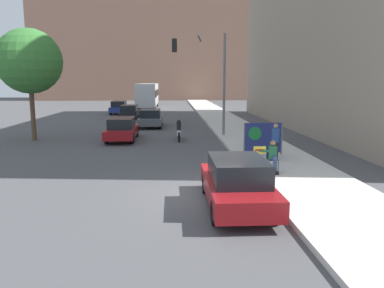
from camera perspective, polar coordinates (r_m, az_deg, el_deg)
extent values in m
plane|color=#4F4F51|center=(12.29, 2.36, -7.70)|extent=(160.00, 160.00, 0.00)
cube|color=beige|center=(27.34, 7.03, 1.99)|extent=(3.62, 90.00, 0.17)
cube|color=#936B56|center=(79.87, -3.91, 18.42)|extent=(52.00, 12.00, 32.05)
cylinder|color=#474C56|center=(14.66, 11.64, -3.42)|extent=(0.03, 0.03, 0.46)
cylinder|color=#474C56|center=(14.76, 13.03, -3.38)|extent=(0.03, 0.03, 0.46)
cylinder|color=#474C56|center=(15.01, 11.28, -3.11)|extent=(0.03, 0.03, 0.46)
cylinder|color=#474C56|center=(15.10, 12.64, -3.07)|extent=(0.03, 0.03, 0.46)
cube|color=navy|center=(14.83, 12.18, -2.33)|extent=(0.40, 0.40, 0.02)
cube|color=navy|center=(14.97, 12.02, -1.44)|extent=(0.40, 0.02, 0.38)
cylinder|color=#334775|center=(14.66, 12.36, -2.08)|extent=(0.18, 0.42, 0.18)
cylinder|color=#334775|center=(14.53, 12.53, -3.56)|extent=(0.16, 0.16, 0.46)
cube|color=black|center=(14.52, 12.57, -4.31)|extent=(0.20, 0.28, 0.10)
cylinder|color=#236642|center=(14.81, 12.19, -1.29)|extent=(0.34, 0.34, 0.52)
sphere|color=#936B4C|center=(14.74, 12.24, 0.13)|extent=(0.22, 0.22, 0.22)
cylinder|color=#236642|center=(14.63, 11.04, -1.06)|extent=(0.45, 0.09, 0.09)
cube|color=yellow|center=(14.58, 10.28, -0.90)|extent=(0.48, 0.02, 0.28)
cube|color=#AD1414|center=(14.57, 10.29, -0.91)|extent=(0.36, 0.01, 0.07)
cylinder|color=black|center=(17.15, 12.51, -1.02)|extent=(0.28, 0.28, 0.79)
cylinder|color=navy|center=(17.04, 12.60, 1.31)|extent=(0.34, 0.34, 0.62)
sphere|color=tan|center=(16.99, 12.65, 2.69)|extent=(0.21, 0.21, 0.21)
cylinder|color=slate|center=(17.98, 7.96, 0.78)|extent=(0.06, 0.06, 1.52)
cylinder|color=slate|center=(18.41, 13.51, 0.81)|extent=(0.06, 0.06, 1.52)
cube|color=navy|center=(18.17, 10.78, 0.95)|extent=(1.81, 0.02, 1.42)
cylinder|color=#197A33|center=(18.02, 9.58, 1.60)|extent=(0.63, 0.01, 0.63)
cylinder|color=slate|center=(24.42, 4.92, 8.92)|extent=(0.16, 0.16, 6.45)
cylinder|color=slate|center=(24.60, 1.15, 15.79)|extent=(0.52, 3.19, 0.11)
cube|color=black|center=(24.69, -2.69, 14.78)|extent=(0.34, 0.34, 0.84)
sphere|color=green|center=(24.67, -2.69, 14.13)|extent=(0.18, 0.18, 0.18)
cube|color=maroon|center=(11.07, 6.81, -6.74)|extent=(1.76, 4.36, 0.56)
cube|color=black|center=(10.75, 7.04, -3.91)|extent=(1.51, 2.27, 0.65)
cylinder|color=black|center=(12.32, 2.16, -6.10)|extent=(0.22, 0.64, 0.64)
cylinder|color=black|center=(12.55, 9.22, -5.93)|extent=(0.22, 0.64, 0.64)
cylinder|color=black|center=(9.76, 3.63, -10.36)|extent=(0.22, 0.64, 0.64)
cylinder|color=black|center=(10.05, 12.53, -9.98)|extent=(0.22, 0.64, 0.64)
cube|color=maroon|center=(23.84, -10.56, 1.88)|extent=(1.70, 4.63, 0.52)
cube|color=black|center=(23.59, -10.66, 3.19)|extent=(1.46, 2.41, 0.62)
cylinder|color=black|center=(25.38, -11.80, 1.81)|extent=(0.22, 0.64, 0.64)
cylinder|color=black|center=(25.20, -8.47, 1.85)|extent=(0.22, 0.64, 0.64)
cylinder|color=black|center=(22.58, -12.87, 0.83)|extent=(0.22, 0.64, 0.64)
cylinder|color=black|center=(22.38, -9.14, 0.87)|extent=(0.22, 0.64, 0.64)
cube|color=#565B60|center=(30.65, -6.32, 3.65)|extent=(1.83, 4.78, 0.52)
cube|color=black|center=(30.41, -6.36, 4.68)|extent=(1.57, 2.48, 0.62)
cylinder|color=black|center=(32.20, -7.60, 3.52)|extent=(0.22, 0.64, 0.64)
cylinder|color=black|center=(32.11, -4.74, 3.56)|extent=(0.22, 0.64, 0.64)
cylinder|color=black|center=(29.26, -8.05, 2.92)|extent=(0.22, 0.64, 0.64)
cylinder|color=black|center=(29.17, -4.89, 2.96)|extent=(0.22, 0.64, 0.64)
cube|color=black|center=(37.46, -9.51, 4.61)|extent=(1.73, 4.37, 0.49)
cube|color=black|center=(37.24, -9.57, 5.42)|extent=(1.49, 2.27, 0.60)
cylinder|color=black|center=(38.90, -10.40, 4.47)|extent=(0.22, 0.64, 0.64)
cylinder|color=black|center=(38.74, -8.17, 4.51)|extent=(0.22, 0.64, 0.64)
cylinder|color=black|center=(36.23, -10.93, 4.09)|extent=(0.22, 0.64, 0.64)
cylinder|color=black|center=(36.06, -8.54, 4.13)|extent=(0.22, 0.64, 0.64)
cube|color=navy|center=(43.32, -11.04, 5.25)|extent=(1.72, 4.28, 0.54)
cube|color=black|center=(43.11, -11.10, 6.01)|extent=(1.48, 2.23, 0.64)
cylinder|color=black|center=(44.76, -11.76, 5.07)|extent=(0.22, 0.64, 0.64)
cylinder|color=black|center=(44.56, -9.84, 5.11)|extent=(0.22, 0.64, 0.64)
cylinder|color=black|center=(42.14, -12.29, 4.79)|extent=(0.22, 0.64, 0.64)
cylinder|color=black|center=(41.93, -10.26, 4.83)|extent=(0.22, 0.64, 0.64)
cube|color=silver|center=(52.12, -6.75, 7.53)|extent=(2.48, 11.94, 2.89)
cube|color=black|center=(52.11, -6.76, 7.73)|extent=(2.50, 11.35, 0.93)
cylinder|color=black|center=(55.94, -7.61, 6.24)|extent=(0.30, 1.04, 1.04)
cylinder|color=black|center=(55.82, -5.37, 6.28)|extent=(0.30, 1.04, 1.04)
cylinder|color=black|center=(48.58, -8.28, 5.74)|extent=(0.30, 1.04, 1.04)
cylinder|color=black|center=(48.43, -5.70, 5.78)|extent=(0.30, 1.04, 1.04)
cube|color=silver|center=(23.35, -2.02, 1.74)|extent=(0.24, 0.90, 0.32)
cylinder|color=black|center=(23.25, -2.02, 2.67)|extent=(0.28, 0.28, 0.62)
sphere|color=black|center=(23.21, -2.03, 3.46)|extent=(0.24, 0.24, 0.24)
cylinder|color=black|center=(24.12, -2.05, 1.56)|extent=(0.10, 0.60, 0.60)
cylinder|color=black|center=(22.63, -1.98, 1.04)|extent=(0.10, 0.60, 0.60)
cylinder|color=brown|center=(25.24, -23.10, 4.44)|extent=(0.28, 0.28, 3.47)
sphere|color=#387A33|center=(25.20, -23.57, 11.50)|extent=(3.92, 3.92, 3.92)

